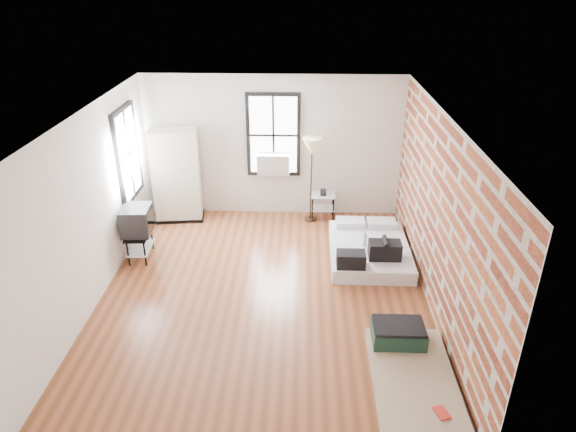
{
  "coord_description": "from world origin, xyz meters",
  "views": [
    {
      "loc": [
        0.58,
        -6.54,
        4.61
      ],
      "look_at": [
        0.36,
        0.3,
        1.23
      ],
      "focal_mm": 32.0,
      "sensor_mm": 36.0,
      "label": 1
    }
  ],
  "objects_px": {
    "mattress_bare": "(410,370)",
    "tv_stand": "(137,222)",
    "wardrobe": "(176,176)",
    "floor_lamp": "(312,151)",
    "mattress_main": "(369,249)",
    "side_table": "(323,200)"
  },
  "relations": [
    {
      "from": "mattress_bare",
      "to": "tv_stand",
      "type": "distance_m",
      "value": 5.02
    },
    {
      "from": "mattress_bare",
      "to": "tv_stand",
      "type": "relative_size",
      "value": 1.96
    },
    {
      "from": "wardrobe",
      "to": "floor_lamp",
      "type": "xyz_separation_m",
      "value": [
        2.62,
        -0.0,
        0.54
      ]
    },
    {
      "from": "mattress_main",
      "to": "mattress_bare",
      "type": "height_order",
      "value": "mattress_main"
    },
    {
      "from": "tv_stand",
      "to": "mattress_bare",
      "type": "bearing_deg",
      "value": -37.17
    },
    {
      "from": "mattress_bare",
      "to": "tv_stand",
      "type": "xyz_separation_m",
      "value": [
        -4.14,
        2.78,
        0.56
      ]
    },
    {
      "from": "mattress_main",
      "to": "mattress_bare",
      "type": "bearing_deg",
      "value": -85.95
    },
    {
      "from": "mattress_bare",
      "to": "floor_lamp",
      "type": "xyz_separation_m",
      "value": [
        -1.19,
        4.33,
        1.33
      ]
    },
    {
      "from": "mattress_bare",
      "to": "wardrobe",
      "type": "relative_size",
      "value": 1.02
    },
    {
      "from": "floor_lamp",
      "to": "wardrobe",
      "type": "bearing_deg",
      "value": 180.0
    },
    {
      "from": "mattress_main",
      "to": "tv_stand",
      "type": "relative_size",
      "value": 1.92
    },
    {
      "from": "floor_lamp",
      "to": "tv_stand",
      "type": "relative_size",
      "value": 1.78
    },
    {
      "from": "mattress_bare",
      "to": "tv_stand",
      "type": "height_order",
      "value": "tv_stand"
    },
    {
      "from": "mattress_bare",
      "to": "wardrobe",
      "type": "distance_m",
      "value": 5.82
    },
    {
      "from": "tv_stand",
      "to": "mattress_main",
      "type": "bearing_deg",
      "value": -1.59
    },
    {
      "from": "side_table",
      "to": "wardrobe",
      "type": "bearing_deg",
      "value": -178.6
    },
    {
      "from": "mattress_main",
      "to": "wardrobe",
      "type": "bearing_deg",
      "value": 158.87
    },
    {
      "from": "wardrobe",
      "to": "mattress_main",
      "type": "bearing_deg",
      "value": -27.84
    },
    {
      "from": "floor_lamp",
      "to": "mattress_bare",
      "type": "bearing_deg",
      "value": -74.64
    },
    {
      "from": "mattress_main",
      "to": "side_table",
      "type": "bearing_deg",
      "value": 117.4
    },
    {
      "from": "floor_lamp",
      "to": "side_table",
      "type": "bearing_deg",
      "value": 16.09
    },
    {
      "from": "mattress_main",
      "to": "floor_lamp",
      "type": "height_order",
      "value": "floor_lamp"
    }
  ]
}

